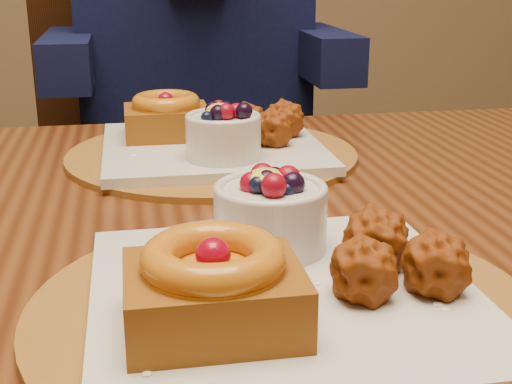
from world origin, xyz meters
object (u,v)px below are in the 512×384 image
(place_setting_near, at_px, (279,277))
(place_setting_far, at_px, (210,140))
(chair_far, at_px, (147,174))
(dining_table, at_px, (239,282))

(place_setting_near, xyz_separation_m, place_setting_far, (0.00, 0.43, -0.00))
(place_setting_near, height_order, chair_far, chair_far)
(dining_table, bearing_deg, chair_far, 95.24)
(place_setting_far, bearing_deg, dining_table, -89.23)
(dining_table, bearing_deg, place_setting_far, 90.77)
(chair_far, bearing_deg, dining_table, -80.05)
(dining_table, bearing_deg, place_setting_near, -90.85)
(dining_table, relative_size, place_setting_near, 4.21)
(place_setting_far, relative_size, chair_far, 0.38)
(place_setting_near, xyz_separation_m, chair_far, (-0.07, 1.02, -0.22))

